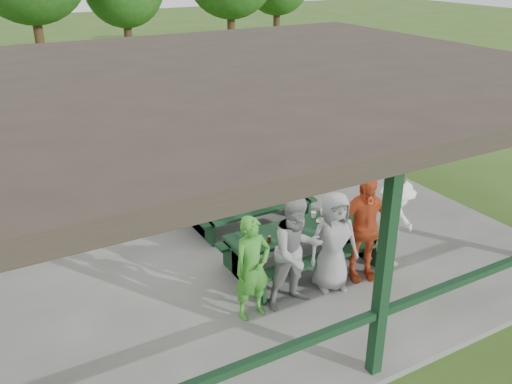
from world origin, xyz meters
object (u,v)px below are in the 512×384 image
picnic_table_far (246,198)px  contestant_white_fedora (395,225)px  contestant_green (252,268)px  spectator_lblue (173,177)px  contestant_grey_left (296,252)px  spectator_grey (264,165)px  farm_trailer (88,111)px  contestant_red (363,228)px  picnic_table_near (301,241)px  spectator_blue (113,172)px  contestant_grey_mid (333,242)px  pickup_truck (122,112)px

picnic_table_far → contestant_white_fedora: 3.09m
contestant_green → spectator_lblue: (0.23, 3.69, 0.04)m
contestant_grey_left → spectator_lblue: size_ratio=1.07×
contestant_white_fedora → spectator_grey: size_ratio=1.16×
contestant_grey_left → farm_trailer: contestant_grey_left is taller
contestant_red → picnic_table_near: bearing=148.8°
picnic_table_far → contestant_grey_left: (-0.70, -2.86, 0.43)m
spectator_blue → contestant_grey_left: bearing=90.6°
spectator_lblue → spectator_grey: 2.10m
spectator_grey → contestant_green: bearing=47.6°
contestant_grey_mid → spectator_blue: size_ratio=0.84×
contestant_white_fedora → farm_trailer: 10.76m
contestant_red → spectator_grey: 3.65m
spectator_blue → contestant_red: bearing=105.5°
contestant_green → contestant_grey_mid: contestant_grey_mid is taller
contestant_green → farm_trailer: bearing=85.7°
contestant_grey_left → spectator_grey: contestant_grey_left is taller
picnic_table_far → spectator_blue: bearing=148.6°
spectator_lblue → pickup_truck: (0.75, 6.03, -0.24)m
picnic_table_far → contestant_grey_mid: size_ratio=1.50×
picnic_table_near → contestant_white_fedora: 1.58m
spectator_blue → spectator_grey: bearing=151.6°
picnic_table_far → farm_trailer: (-1.26, 7.66, 0.12)m
picnic_table_near → pickup_truck: size_ratio=0.51×
spectator_grey → farm_trailer: (-2.17, 6.78, -0.13)m
picnic_table_near → contestant_green: 1.63m
contestant_grey_left → contestant_white_fedora: contestant_grey_left is taller
contestant_white_fedora → spectator_blue: bearing=113.7°
contestant_grey_left → contestant_red: size_ratio=0.99×
spectator_blue → spectator_grey: 3.19m
contestant_green → spectator_blue: 4.25m
picnic_table_near → pickup_truck: (-0.41, 8.92, 0.13)m
contestant_grey_mid → contestant_green: bearing=-166.5°
contestant_white_fedora → spectator_lblue: size_ratio=0.99×
contestant_grey_left → spectator_blue: bearing=109.7°
picnic_table_near → spectator_blue: size_ratio=1.31×
picnic_table_far → spectator_lblue: spectator_lblue is taller
picnic_table_far → contestant_grey_left: contestant_grey_left is taller
contestant_grey_left → pickup_truck: bearing=88.2°
contestant_grey_left → pickup_truck: contestant_grey_left is taller
farm_trailer → contestant_green: bearing=-84.4°
contestant_red → spectator_blue: bearing=142.6°
contestant_green → contestant_grey_left: size_ratio=0.89×
spectator_lblue → contestant_grey_left: bearing=110.6°
pickup_truck → contestant_grey_mid: bearing=162.6°
picnic_table_near → spectator_blue: spectator_blue is taller
contestant_red → spectator_blue: 5.04m
picnic_table_far → contestant_red: bearing=-77.0°
contestant_red → contestant_white_fedora: (0.66, -0.02, -0.10)m
contestant_red → spectator_grey: size_ratio=1.26×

